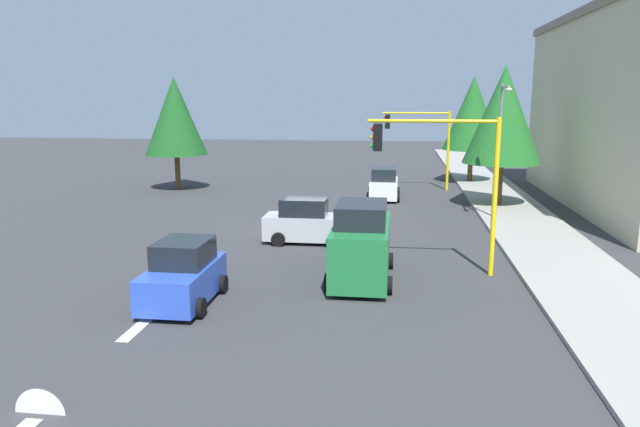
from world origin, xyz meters
TOP-DOWN VIEW (x-y plane):
  - ground_plane at (0.00, 0.00)m, footprint 120.00×120.00m
  - sidewalk_kerb at (-5.00, 10.50)m, footprint 80.00×4.00m
  - lane_arrow_near at (11.51, -3.00)m, footprint 2.40×1.10m
  - lane_arrow_mid at (17.51, -3.00)m, footprint 2.40×1.10m
  - traffic_signal_near_left at (6.00, 5.69)m, footprint 0.36×4.59m
  - traffic_signal_far_left at (-14.00, 5.65)m, footprint 0.36×4.59m
  - street_lamp_curbside at (-3.61, 9.20)m, footprint 2.15×0.28m
  - tree_roadside_far at (-18.00, 9.50)m, footprint 4.27×4.27m
  - tree_opposite_side at (-12.00, -11.00)m, footprint 4.19×4.19m
  - tree_roadside_mid at (-8.00, 10.00)m, footprint 4.41×4.41m
  - delivery_van_green at (7.14, 2.90)m, footprint 4.80×2.22m
  - car_silver at (2.00, 0.21)m, footprint 1.93×3.83m
  - car_white at (-9.76, 3.27)m, footprint 3.67×2.01m
  - car_blue at (10.27, -2.43)m, footprint 3.63×2.06m

SIDE VIEW (x-z plane):
  - ground_plane at x=0.00m, z-range 0.00..0.00m
  - lane_arrow_near at x=11.51m, z-range -0.54..0.56m
  - lane_arrow_mid at x=17.51m, z-range -0.54..0.56m
  - sidewalk_kerb at x=-5.00m, z-range 0.00..0.15m
  - car_silver at x=2.00m, z-range -0.09..1.88m
  - car_white at x=-9.76m, z-range -0.09..1.88m
  - car_blue at x=10.27m, z-range -0.09..1.88m
  - delivery_van_green at x=7.14m, z-range -0.11..2.67m
  - traffic_signal_far_left at x=-14.00m, z-range 1.13..6.52m
  - traffic_signal_near_left at x=6.00m, z-range 1.17..6.81m
  - street_lamp_curbside at x=-3.61m, z-range 0.85..7.85m
  - tree_opposite_side at x=-12.00m, z-range 1.20..8.85m
  - tree_roadside_far at x=-18.00m, z-range 1.22..9.03m
  - tree_roadside_mid at x=-8.00m, z-range 1.27..9.34m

